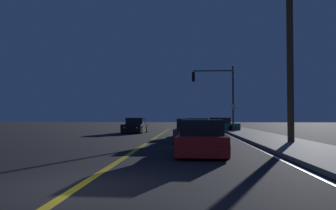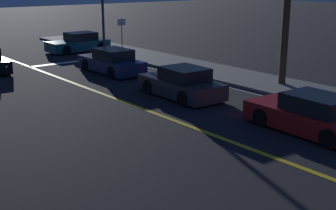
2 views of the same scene
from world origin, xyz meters
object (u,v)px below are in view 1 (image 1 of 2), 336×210
car_parked_curb_red (202,139)px  car_following_oncoming_teal (218,125)px  car_lead_oncoming_navy (197,128)px  street_sign_corner (234,114)px  car_distant_tail_charcoal (192,132)px  traffic_signal_near_right (219,88)px  utility_pole_right (290,54)px  car_far_approaching_black (135,126)px

car_parked_curb_red → car_following_oncoming_teal: same height
car_lead_oncoming_navy → car_following_oncoming_teal: 8.17m
car_following_oncoming_teal → street_sign_corner: (1.05, -4.02, 1.12)m
car_parked_curb_red → car_distant_tail_charcoal: (-0.32, 6.35, -0.00)m
car_following_oncoming_teal → car_lead_oncoming_navy: bearing=165.5°
traffic_signal_near_right → car_lead_oncoming_navy: bearing=71.9°
utility_pole_right → street_sign_corner: size_ratio=3.59×
car_lead_oncoming_navy → car_far_approaching_black: bearing=138.9°
car_lead_oncoming_navy → utility_pole_right: bearing=-59.6°
car_parked_curb_red → street_sign_corner: (3.34, 16.71, 1.12)m
car_far_approaching_black → street_sign_corner: (8.59, -0.89, 1.12)m
car_distant_tail_charcoal → traffic_signal_near_right: size_ratio=0.69×
traffic_signal_near_right → street_sign_corner: size_ratio=2.42×
car_following_oncoming_teal → car_distant_tail_charcoal: 14.61m
car_lead_oncoming_navy → traffic_signal_near_right: size_ratio=0.75×
car_following_oncoming_teal → car_distant_tail_charcoal: (-2.60, -14.38, -0.00)m
car_far_approaching_black → street_sign_corner: street_sign_corner is taller
car_following_oncoming_teal → car_distant_tail_charcoal: bearing=170.7°
car_parked_curb_red → car_distant_tail_charcoal: 6.36m
car_following_oncoming_teal → utility_pole_right: 16.59m
car_far_approaching_black → car_distant_tail_charcoal: same height
car_following_oncoming_teal → street_sign_corner: street_sign_corner is taller
car_far_approaching_black → car_parked_curb_red: (5.25, -17.60, 0.00)m
car_far_approaching_black → street_sign_corner: bearing=176.3°
traffic_signal_near_right → utility_pole_right: utility_pole_right is taller
car_far_approaching_black → utility_pole_right: (9.99, -12.75, 4.11)m
car_far_approaching_black → car_parked_curb_red: same height
car_following_oncoming_teal → utility_pole_right: (2.45, -15.88, 4.11)m
utility_pole_right → street_sign_corner: bearing=96.7°
car_far_approaching_black → traffic_signal_near_right: bearing=-163.6°
car_following_oncoming_teal → street_sign_corner: bearing=-164.4°
car_lead_oncoming_navy → traffic_signal_near_right: (2.18, 6.66, 3.50)m
car_far_approaching_black → car_following_oncoming_teal: size_ratio=0.99×
car_following_oncoming_teal → car_distant_tail_charcoal: same height
traffic_signal_near_right → utility_pole_right: size_ratio=0.67×
traffic_signal_near_right → street_sign_corner: traffic_signal_near_right is taller
car_far_approaching_black → car_lead_oncoming_navy: same height
car_lead_oncoming_navy → car_distant_tail_charcoal: same height
car_far_approaching_black → car_lead_oncoming_navy: size_ratio=0.94×
car_distant_tail_charcoal → traffic_signal_near_right: traffic_signal_near_right is taller
car_far_approaching_black → car_parked_curb_red: bearing=108.8°
car_following_oncoming_teal → traffic_signal_near_right: bearing=-178.7°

